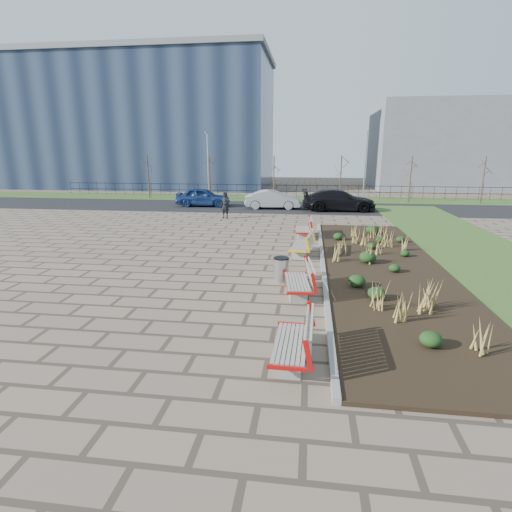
# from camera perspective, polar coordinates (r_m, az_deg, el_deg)

# --- Properties ---
(ground) EXTENTS (120.00, 120.00, 0.00)m
(ground) POSITION_cam_1_polar(r_m,az_deg,el_deg) (11.85, -9.23, -7.67)
(ground) COLOR #776552
(ground) RESTS_ON ground
(planting_bed) EXTENTS (4.50, 18.00, 0.10)m
(planting_bed) POSITION_cam_1_polar(r_m,az_deg,el_deg) (16.35, 17.72, -1.67)
(planting_bed) COLOR black
(planting_bed) RESTS_ON ground
(planting_curb) EXTENTS (0.16, 18.00, 0.15)m
(planting_curb) POSITION_cam_1_polar(r_m,az_deg,el_deg) (16.09, 9.53, -1.32)
(planting_curb) COLOR gray
(planting_curb) RESTS_ON ground
(grass_verge_far) EXTENTS (80.00, 5.00, 0.04)m
(grass_verge_far) POSITION_cam_1_polar(r_m,az_deg,el_deg) (38.85, 2.73, 8.21)
(grass_verge_far) COLOR #33511E
(grass_verge_far) RESTS_ON ground
(road) EXTENTS (80.00, 7.00, 0.02)m
(road) POSITION_cam_1_polar(r_m,az_deg,el_deg) (32.93, 1.81, 7.01)
(road) COLOR black
(road) RESTS_ON ground
(bench_a) EXTENTS (0.96, 2.12, 1.00)m
(bench_a) POSITION_cam_1_polar(r_m,az_deg,el_deg) (8.90, 4.98, -11.92)
(bench_a) COLOR red
(bench_a) RESTS_ON ground
(bench_b) EXTENTS (1.13, 2.19, 1.00)m
(bench_b) POSITION_cam_1_polar(r_m,az_deg,el_deg) (12.81, 5.91, -3.42)
(bench_b) COLOR red
(bench_b) RESTS_ON ground
(bench_c) EXTENTS (1.15, 2.19, 1.00)m
(bench_c) POSITION_cam_1_polar(r_m,az_deg,el_deg) (17.69, 6.45, 1.69)
(bench_c) COLOR yellow
(bench_c) RESTS_ON ground
(bench_d) EXTENTS (1.03, 2.15, 1.00)m
(bench_d) POSITION_cam_1_polar(r_m,az_deg,el_deg) (21.38, 6.70, 3.97)
(bench_d) COLOR red
(bench_d) RESTS_ON ground
(litter_bin) EXTENTS (0.53, 0.53, 0.85)m
(litter_bin) POSITION_cam_1_polar(r_m,az_deg,el_deg) (14.10, 3.60, -1.97)
(litter_bin) COLOR #B2B2B7
(litter_bin) RESTS_ON ground
(pedestrian) EXTENTS (0.75, 0.63, 1.76)m
(pedestrian) POSITION_cam_1_polar(r_m,az_deg,el_deg) (27.43, -4.44, 7.23)
(pedestrian) COLOR black
(pedestrian) RESTS_ON ground
(car_blue) EXTENTS (4.51, 1.99, 1.51)m
(car_blue) POSITION_cam_1_polar(r_m,az_deg,el_deg) (33.56, -7.60, 8.35)
(car_blue) COLOR navy
(car_blue) RESTS_ON road
(car_silver) EXTENTS (4.47, 1.78, 1.45)m
(car_silver) POSITION_cam_1_polar(r_m,az_deg,el_deg) (31.90, 2.43, 8.07)
(car_silver) COLOR gray
(car_silver) RESTS_ON road
(car_black) EXTENTS (5.68, 2.60, 1.61)m
(car_black) POSITION_cam_1_polar(r_m,az_deg,el_deg) (31.40, 11.73, 7.82)
(car_black) COLOR black
(car_black) RESTS_ON road
(tree_a) EXTENTS (1.40, 1.40, 4.00)m
(tree_a) POSITION_cam_1_polar(r_m,az_deg,el_deg) (40.07, -15.12, 10.83)
(tree_a) COLOR #4C3D2D
(tree_a) RESTS_ON grass_verge_far
(tree_b) EXTENTS (1.40, 1.40, 4.00)m
(tree_b) POSITION_cam_1_polar(r_m,az_deg,el_deg) (38.19, -6.61, 11.06)
(tree_b) COLOR #4C3D2D
(tree_b) RESTS_ON grass_verge_far
(tree_c) EXTENTS (1.40, 1.40, 4.00)m
(tree_c) POSITION_cam_1_polar(r_m,az_deg,el_deg) (37.18, 2.56, 11.04)
(tree_c) COLOR #4C3D2D
(tree_c) RESTS_ON grass_verge_far
(tree_d) EXTENTS (1.40, 1.40, 4.00)m
(tree_d) POSITION_cam_1_polar(r_m,az_deg,el_deg) (37.13, 11.99, 10.74)
(tree_d) COLOR #4C3D2D
(tree_d) RESTS_ON grass_verge_far
(tree_e) EXTENTS (1.40, 1.40, 4.00)m
(tree_e) POSITION_cam_1_polar(r_m,az_deg,el_deg) (38.04, 21.17, 10.16)
(tree_e) COLOR #4C3D2D
(tree_e) RESTS_ON grass_verge_far
(tree_f) EXTENTS (1.40, 1.40, 4.00)m
(tree_f) POSITION_cam_1_polar(r_m,az_deg,el_deg) (39.85, 29.69, 9.40)
(tree_f) COLOR #4C3D2D
(tree_f) RESTS_ON grass_verge_far
(lamp_west) EXTENTS (0.24, 0.60, 6.00)m
(lamp_west) POSITION_cam_1_polar(r_m,az_deg,el_deg) (37.65, -6.85, 12.52)
(lamp_west) COLOR gray
(lamp_west) RESTS_ON grass_verge_far
(lamp_east) EXTENTS (0.24, 0.60, 6.00)m
(lamp_east) POSITION_cam_1_polar(r_m,az_deg,el_deg) (36.78, 15.30, 12.07)
(lamp_east) COLOR gray
(lamp_east) RESTS_ON grass_verge_far
(railing_fence) EXTENTS (44.00, 0.10, 1.20)m
(railing_fence) POSITION_cam_1_polar(r_m,az_deg,el_deg) (40.28, 2.92, 9.33)
(railing_fence) COLOR black
(railing_fence) RESTS_ON grass_verge_far
(building_glass) EXTENTS (40.00, 14.00, 15.00)m
(building_glass) POSITION_cam_1_polar(r_m,az_deg,el_deg) (56.52, -19.89, 17.05)
(building_glass) COLOR #192338
(building_glass) RESTS_ON ground
(building_grey) EXTENTS (18.00, 12.00, 10.00)m
(building_grey) POSITION_cam_1_polar(r_m,az_deg,el_deg) (55.05, 26.10, 13.92)
(building_grey) COLOR slate
(building_grey) RESTS_ON ground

